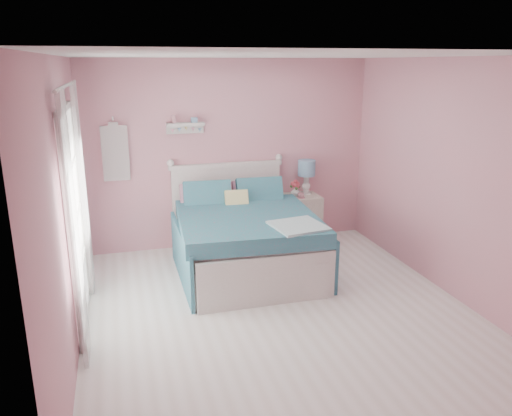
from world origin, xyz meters
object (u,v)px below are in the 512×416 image
nightstand (302,218)px  teacup (301,195)px  table_lamp (307,170)px  vase (295,192)px  bed (244,239)px

nightstand → teacup: 0.41m
table_lamp → vase: size_ratio=3.62×
teacup → bed: bearing=-146.8°
nightstand → table_lamp: (0.09, 0.08, 0.69)m
bed → nightstand: (1.07, 0.78, -0.05)m
bed → vase: 1.28m
vase → teacup: vase is taller
bed → table_lamp: 1.57m
nightstand → teacup: size_ratio=7.57×
nightstand → vase: bearing=-174.4°
bed → teacup: bearing=36.9°
bed → teacup: (1.00, 0.65, 0.33)m
nightstand → vase: size_ratio=5.09×
bed → vase: bed is taller
nightstand → vase: vase is taller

